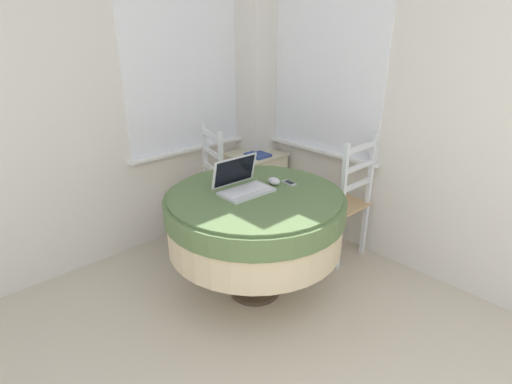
% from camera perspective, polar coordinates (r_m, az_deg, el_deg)
% --- Properties ---
extents(corner_room_shell, '(4.57, 5.09, 2.55)m').
position_cam_1_polar(corner_room_shell, '(2.58, 2.64, 11.52)').
color(corner_room_shell, silver).
rests_on(corner_room_shell, ground_plane).
extents(round_dining_table, '(1.19, 1.19, 0.77)m').
position_cam_1_polar(round_dining_table, '(2.66, -0.17, -3.46)').
color(round_dining_table, '#4C3D2D').
rests_on(round_dining_table, ground_plane).
extents(laptop, '(0.35, 0.27, 0.22)m').
position_cam_1_polar(laptop, '(2.61, -1.97, 1.11)').
color(laptop, silver).
rests_on(laptop, round_dining_table).
extents(computer_mouse, '(0.06, 0.10, 0.05)m').
position_cam_1_polar(computer_mouse, '(2.73, 2.57, 1.56)').
color(computer_mouse, silver).
rests_on(computer_mouse, round_dining_table).
extents(cell_phone, '(0.07, 0.12, 0.01)m').
position_cam_1_polar(cell_phone, '(2.76, 4.76, 1.31)').
color(cell_phone, '#B2B7BC').
rests_on(cell_phone, round_dining_table).
extents(dining_chair_near_back_window, '(0.49, 0.49, 1.02)m').
position_cam_1_polar(dining_chair_near_back_window, '(3.39, -7.96, -0.11)').
color(dining_chair_near_back_window, tan).
rests_on(dining_chair_near_back_window, ground_plane).
extents(dining_chair_near_right_window, '(0.41, 0.40, 1.02)m').
position_cam_1_polar(dining_chair_near_right_window, '(3.25, 12.11, -1.48)').
color(dining_chair_near_right_window, tan).
rests_on(dining_chair_near_right_window, ground_plane).
extents(corner_cabinet, '(0.47, 0.47, 0.66)m').
position_cam_1_polar(corner_cabinet, '(3.91, -0.08, 0.93)').
color(corner_cabinet, beige).
rests_on(corner_cabinet, ground_plane).
extents(book_on_cabinet, '(0.17, 0.20, 0.02)m').
position_cam_1_polar(book_on_cabinet, '(3.71, 0.28, 5.33)').
color(book_on_cabinet, '#33478C').
rests_on(book_on_cabinet, corner_cabinet).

